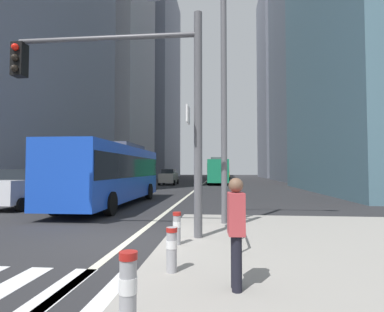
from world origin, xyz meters
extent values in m
plane|color=#28282B|center=(0.00, 20.00, 0.00)|extent=(160.00, 160.00, 0.00)
cube|color=gray|center=(5.50, -1.00, 0.07)|extent=(9.00, 10.00, 0.15)
cube|color=silver|center=(-0.10, -4.00, 0.01)|extent=(0.45, 3.20, 0.01)
cube|color=silver|center=(0.80, -4.00, 0.01)|extent=(0.45, 3.20, 0.01)
cube|color=silver|center=(1.70, -4.00, 0.01)|extent=(0.45, 3.20, 0.01)
cube|color=beige|center=(0.00, 30.00, 0.01)|extent=(0.20, 80.00, 0.01)
cube|color=#9E9EA3|center=(-16.00, 42.36, 24.76)|extent=(10.99, 16.29, 49.53)
cube|color=slate|center=(-16.00, 66.46, 23.55)|extent=(13.50, 24.01, 47.09)
cube|color=slate|center=(17.00, 42.94, 27.71)|extent=(10.54, 19.98, 55.42)
cube|color=slate|center=(17.00, 66.45, 22.71)|extent=(10.14, 17.06, 45.42)
cube|color=blue|center=(-3.34, 7.77, 1.73)|extent=(2.59, 11.00, 2.75)
cube|color=black|center=(-3.34, 7.77, 2.07)|extent=(2.63, 10.78, 1.10)
cube|color=#4C4C51|center=(-3.36, 9.42, 3.25)|extent=(1.78, 3.97, 0.30)
cylinder|color=black|center=(-2.11, 4.27, 0.50)|extent=(0.31, 1.00, 1.00)
cylinder|color=black|center=(-4.51, 4.25, 0.50)|extent=(0.31, 1.00, 1.00)
cylinder|color=black|center=(-2.17, 11.29, 0.50)|extent=(0.31, 1.00, 1.00)
cylinder|color=black|center=(-4.57, 11.27, 0.50)|extent=(0.31, 1.00, 1.00)
cube|color=silver|center=(-7.45, 6.57, 0.87)|extent=(1.92, 4.36, 1.10)
cube|color=black|center=(-7.45, 6.72, 1.68)|extent=(1.57, 2.37, 0.52)
cylinder|color=black|center=(-6.59, 5.08, 0.32)|extent=(0.24, 0.65, 0.64)
cylinder|color=black|center=(-6.49, 8.00, 0.32)|extent=(0.24, 0.65, 0.64)
cylinder|color=black|center=(-8.31, 8.07, 0.32)|extent=(0.24, 0.65, 0.64)
cube|color=#198456|center=(2.03, 32.97, 1.73)|extent=(2.57, 11.23, 2.75)
cube|color=black|center=(2.03, 32.97, 2.07)|extent=(2.60, 11.01, 1.10)
cube|color=#4C4C51|center=(2.04, 31.29, 3.25)|extent=(1.77, 4.05, 0.30)
cylinder|color=black|center=(0.80, 36.55, 0.50)|extent=(0.31, 1.00, 1.00)
cylinder|color=black|center=(3.20, 36.57, 0.50)|extent=(0.31, 1.00, 1.00)
cylinder|color=black|center=(0.85, 29.38, 0.50)|extent=(0.31, 1.00, 1.00)
cylinder|color=black|center=(3.25, 29.39, 0.50)|extent=(0.31, 1.00, 1.00)
cube|color=#198456|center=(2.38, 55.93, 1.73)|extent=(2.72, 11.77, 2.75)
cube|color=black|center=(2.38, 55.93, 2.07)|extent=(2.75, 11.53, 1.10)
cube|color=#4C4C51|center=(2.35, 54.17, 3.25)|extent=(1.83, 4.25, 0.30)
cylinder|color=black|center=(1.25, 59.70, 0.50)|extent=(0.32, 1.01, 1.00)
cylinder|color=black|center=(3.65, 59.65, 0.50)|extent=(0.32, 1.01, 1.00)
cylinder|color=black|center=(1.11, 52.20, 0.50)|extent=(0.32, 1.01, 1.00)
cylinder|color=black|center=(3.51, 52.15, 0.50)|extent=(0.32, 1.01, 1.00)
cube|color=#B2A899|center=(-4.11, 29.89, 0.87)|extent=(1.79, 4.33, 1.10)
cube|color=black|center=(-4.11, 30.04, 1.68)|extent=(1.50, 2.34, 0.52)
cylinder|color=black|center=(-3.20, 28.42, 0.32)|extent=(0.22, 0.64, 0.64)
cylinder|color=black|center=(-5.02, 28.41, 0.32)|extent=(0.22, 0.64, 0.64)
cylinder|color=black|center=(-3.20, 31.36, 0.32)|extent=(0.22, 0.64, 0.64)
cylinder|color=black|center=(-5.02, 31.36, 0.32)|extent=(0.22, 0.64, 0.64)
cube|color=gold|center=(2.94, 46.37, 0.87)|extent=(1.91, 4.64, 1.10)
cube|color=black|center=(2.94, 46.22, 1.68)|extent=(1.56, 2.52, 0.52)
cylinder|color=black|center=(2.07, 47.95, 0.32)|extent=(0.24, 0.65, 0.64)
cylinder|color=black|center=(3.89, 47.90, 0.32)|extent=(0.24, 0.65, 0.64)
cylinder|color=black|center=(1.99, 44.83, 0.32)|extent=(0.24, 0.65, 0.64)
cylinder|color=black|center=(3.81, 44.78, 0.32)|extent=(0.24, 0.65, 0.64)
cube|color=#232838|center=(2.14, 43.35, 0.87)|extent=(2.00, 4.65, 1.10)
cube|color=black|center=(2.15, 43.20, 1.68)|extent=(1.62, 2.54, 0.52)
cylinder|color=black|center=(1.16, 44.85, 0.32)|extent=(0.25, 0.65, 0.64)
cylinder|color=black|center=(2.97, 44.94, 0.32)|extent=(0.25, 0.65, 0.64)
cylinder|color=black|center=(1.31, 41.75, 0.32)|extent=(0.25, 0.65, 0.64)
cylinder|color=black|center=(3.13, 41.84, 0.32)|extent=(0.25, 0.65, 0.64)
cylinder|color=#515156|center=(1.87, -0.10, 3.15)|extent=(0.22, 0.22, 6.00)
cylinder|color=#515156|center=(-0.67, -0.10, 5.55)|extent=(5.08, 0.14, 0.14)
cube|color=black|center=(-3.21, -0.10, 5.03)|extent=(0.34, 0.34, 0.95)
sphere|color=red|center=(-3.21, -0.30, 5.32)|extent=(0.20, 0.20, 0.20)
sphere|color=black|center=(-3.21, -0.30, 5.02)|extent=(0.20, 0.20, 0.20)
sphere|color=black|center=(-3.21, -0.30, 4.72)|extent=(0.20, 0.20, 0.20)
cube|color=white|center=(1.62, -0.28, 3.35)|extent=(0.04, 0.60, 0.44)
cylinder|color=#56565B|center=(2.57, 2.10, 4.15)|extent=(0.20, 0.20, 8.00)
cylinder|color=#99999E|center=(1.51, -5.00, 0.61)|extent=(0.18, 0.18, 0.91)
cylinder|color=white|center=(1.51, -5.00, 0.72)|extent=(0.19, 0.19, 0.16)
cylinder|color=#B21E19|center=(1.51, -5.00, 1.02)|extent=(0.20, 0.20, 0.08)
cylinder|color=#99999E|center=(1.62, -2.85, 0.53)|extent=(0.18, 0.18, 0.77)
cylinder|color=white|center=(1.62, -2.85, 0.63)|extent=(0.19, 0.19, 0.14)
cylinder|color=#B21E19|center=(1.62, -2.85, 0.88)|extent=(0.20, 0.20, 0.08)
cylinder|color=#99999E|center=(1.42, -0.90, 0.53)|extent=(0.18, 0.18, 0.76)
cylinder|color=white|center=(1.42, -0.90, 0.62)|extent=(0.19, 0.19, 0.14)
cylinder|color=#B21E19|center=(1.42, -0.90, 0.87)|extent=(0.20, 0.20, 0.08)
cylinder|color=black|center=(2.80, -1.62, 0.62)|extent=(0.06, 0.06, 0.95)
cylinder|color=black|center=(2.80, -0.47, 0.62)|extent=(0.06, 0.06, 0.95)
cylinder|color=black|center=(2.80, 0.68, 0.62)|extent=(0.06, 0.06, 0.95)
cylinder|color=black|center=(2.80, 1.83, 0.62)|extent=(0.06, 0.06, 0.95)
cylinder|color=black|center=(2.80, 0.11, 1.10)|extent=(0.06, 3.45, 0.06)
cylinder|color=black|center=(2.70, -3.44, 0.55)|extent=(0.15, 0.15, 0.81)
cylinder|color=black|center=(2.70, -3.60, 0.55)|extent=(0.15, 0.15, 0.81)
cube|color=#B73D42|center=(2.70, -3.52, 1.27)|extent=(0.26, 0.39, 0.62)
sphere|color=brown|center=(2.70, -3.52, 1.69)|extent=(0.22, 0.22, 0.22)
camera|label=1|loc=(2.49, -8.21, 1.93)|focal=28.89mm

